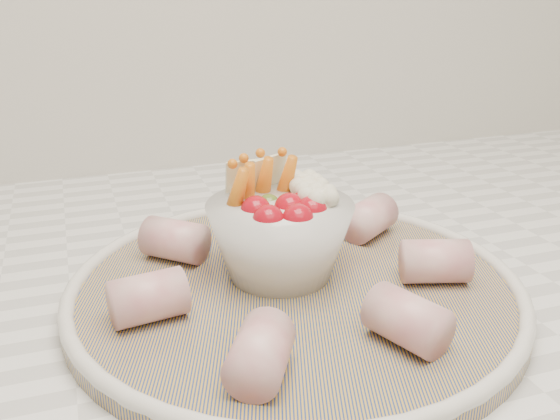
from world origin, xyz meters
name	(u,v)px	position (x,y,z in m)	size (l,w,h in m)	color
serving_platter	(295,288)	(-0.11, 1.36, 0.93)	(0.46, 0.46, 0.02)	navy
veggie_bowl	(281,232)	(-0.11, 1.38, 0.97)	(0.12, 0.12, 0.10)	silver
cured_meat_rolls	(294,263)	(-0.11, 1.36, 0.95)	(0.29, 0.30, 0.04)	#BD5662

